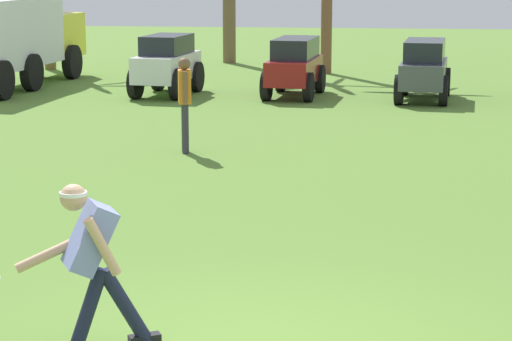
{
  "coord_description": "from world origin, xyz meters",
  "views": [
    {
      "loc": [
        0.91,
        -7.25,
        3.09
      ],
      "look_at": [
        -0.36,
        3.05,
        0.9
      ],
      "focal_mm": 70.0,
      "sensor_mm": 36.0,
      "label": 1
    }
  ],
  "objects_px": {
    "frisbee_thrower": "(92,259)",
    "teammate_near_sideline": "(185,96)",
    "box_truck": "(18,38)",
    "parked_car_slot_a": "(167,63)",
    "parked_car_slot_b": "(295,65)",
    "parked_car_slot_c": "(424,68)"
  },
  "relations": [
    {
      "from": "frisbee_thrower",
      "to": "teammate_near_sideline",
      "type": "relative_size",
      "value": 0.9
    },
    {
      "from": "box_truck",
      "to": "parked_car_slot_a",
      "type": "bearing_deg",
      "value": -13.82
    },
    {
      "from": "parked_car_slot_b",
      "to": "parked_car_slot_c",
      "type": "xyz_separation_m",
      "value": [
        2.95,
        -0.28,
        0.0
      ]
    },
    {
      "from": "parked_car_slot_a",
      "to": "box_truck",
      "type": "xyz_separation_m",
      "value": [
        -3.93,
        0.97,
        0.49
      ]
    },
    {
      "from": "teammate_near_sideline",
      "to": "parked_car_slot_a",
      "type": "bearing_deg",
      "value": 104.35
    },
    {
      "from": "frisbee_thrower",
      "to": "parked_car_slot_b",
      "type": "height_order",
      "value": "frisbee_thrower"
    },
    {
      "from": "parked_car_slot_a",
      "to": "parked_car_slot_c",
      "type": "distance_m",
      "value": 5.92
    },
    {
      "from": "parked_car_slot_b",
      "to": "parked_car_slot_c",
      "type": "bearing_deg",
      "value": -5.37
    },
    {
      "from": "parked_car_slot_a",
      "to": "parked_car_slot_b",
      "type": "xyz_separation_m",
      "value": [
        2.97,
        0.18,
        -0.02
      ]
    },
    {
      "from": "teammate_near_sideline",
      "to": "parked_car_slot_c",
      "type": "xyz_separation_m",
      "value": [
        4.13,
        6.91,
        -0.22
      ]
    },
    {
      "from": "teammate_near_sideline",
      "to": "parked_car_slot_b",
      "type": "bearing_deg",
      "value": 80.65
    },
    {
      "from": "parked_car_slot_b",
      "to": "box_truck",
      "type": "height_order",
      "value": "box_truck"
    },
    {
      "from": "frisbee_thrower",
      "to": "parked_car_slot_a",
      "type": "distance_m",
      "value": 15.75
    },
    {
      "from": "parked_car_slot_a",
      "to": "parked_car_slot_c",
      "type": "relative_size",
      "value": 0.99
    },
    {
      "from": "parked_car_slot_a",
      "to": "parked_car_slot_c",
      "type": "xyz_separation_m",
      "value": [
        5.92,
        -0.1,
        -0.02
      ]
    },
    {
      "from": "parked_car_slot_b",
      "to": "box_truck",
      "type": "distance_m",
      "value": 6.97
    },
    {
      "from": "teammate_near_sideline",
      "to": "parked_car_slot_a",
      "type": "relative_size",
      "value": 0.64
    },
    {
      "from": "parked_car_slot_a",
      "to": "parked_car_slot_b",
      "type": "distance_m",
      "value": 2.98
    },
    {
      "from": "teammate_near_sideline",
      "to": "box_truck",
      "type": "bearing_deg",
      "value": 125.67
    },
    {
      "from": "teammate_near_sideline",
      "to": "frisbee_thrower",
      "type": "bearing_deg",
      "value": -83.86
    },
    {
      "from": "frisbee_thrower",
      "to": "parked_car_slot_c",
      "type": "xyz_separation_m",
      "value": [
        3.21,
        15.41,
        -0.07
      ]
    },
    {
      "from": "box_truck",
      "to": "parked_car_slot_c",
      "type": "bearing_deg",
      "value": -6.18
    }
  ]
}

